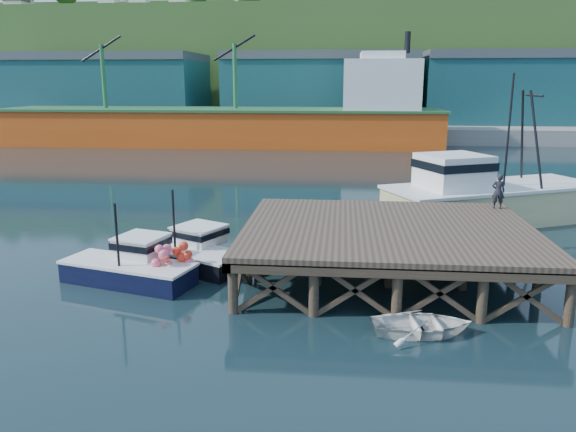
# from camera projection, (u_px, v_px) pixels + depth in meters

# --- Properties ---
(ground) EXTENTS (300.00, 300.00, 0.00)m
(ground) POSITION_uv_depth(u_px,v_px,m) (259.00, 270.00, 24.46)
(ground) COLOR black
(ground) RESTS_ON ground
(wharf) EXTENTS (12.00, 10.00, 2.62)m
(wharf) POSITION_uv_depth(u_px,v_px,m) (388.00, 231.00, 23.31)
(wharf) COLOR brown
(wharf) RESTS_ON ground
(far_quay) EXTENTS (160.00, 40.00, 2.00)m
(far_quay) POSITION_uv_depth(u_px,v_px,m) (321.00, 125.00, 91.96)
(far_quay) COLOR gray
(far_quay) RESTS_ON ground
(warehouse_left) EXTENTS (32.00, 16.00, 9.00)m
(warehouse_left) POSITION_uv_depth(u_px,v_px,m) (100.00, 91.00, 89.11)
(warehouse_left) COLOR #174E4F
(warehouse_left) RESTS_ON far_quay
(warehouse_mid) EXTENTS (28.00, 16.00, 9.00)m
(warehouse_mid) POSITION_uv_depth(u_px,v_px,m) (320.00, 91.00, 85.83)
(warehouse_mid) COLOR #174E4F
(warehouse_mid) RESTS_ON far_quay
(warehouse_right) EXTENTS (30.00, 16.00, 9.00)m
(warehouse_right) POSITION_uv_depth(u_px,v_px,m) (523.00, 92.00, 83.02)
(warehouse_right) COLOR #174E4F
(warehouse_right) RESTS_ON far_quay
(cargo_ship) EXTENTS (55.50, 10.00, 13.75)m
(cargo_ship) POSITION_uv_depth(u_px,v_px,m) (248.00, 119.00, 70.92)
(cargo_ship) COLOR #DB5014
(cargo_ship) RESTS_ON ground
(hillside) EXTENTS (220.00, 50.00, 22.00)m
(hillside) POSITION_uv_depth(u_px,v_px,m) (327.00, 67.00, 118.64)
(hillside) COLOR #2D511E
(hillside) RESTS_ON ground
(boat_navy) EXTENTS (5.83, 3.79, 3.44)m
(boat_navy) POSITION_uv_depth(u_px,v_px,m) (132.00, 265.00, 22.91)
(boat_navy) COLOR black
(boat_navy) RESTS_ON ground
(boat_black) EXTENTS (6.07, 5.11, 3.55)m
(boat_black) POSITION_uv_depth(u_px,v_px,m) (188.00, 251.00, 25.01)
(boat_black) COLOR black
(boat_black) RESTS_ON ground
(trawler) EXTENTS (13.35, 9.36, 8.45)m
(trawler) POSITION_uv_depth(u_px,v_px,m) (488.00, 192.00, 32.49)
(trawler) COLOR beige
(trawler) RESTS_ON ground
(dinghy) EXTENTS (3.49, 2.67, 0.67)m
(dinghy) POSITION_uv_depth(u_px,v_px,m) (422.00, 324.00, 18.19)
(dinghy) COLOR white
(dinghy) RESTS_ON ground
(dockworker) EXTENTS (0.63, 0.45, 1.65)m
(dockworker) POSITION_uv_depth(u_px,v_px,m) (498.00, 191.00, 26.45)
(dockworker) COLOR black
(dockworker) RESTS_ON wharf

